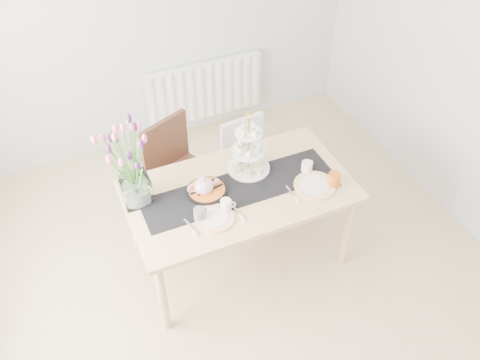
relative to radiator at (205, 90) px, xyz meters
name	(u,v)px	position (x,y,z in m)	size (l,w,h in m)	color
room_shell	(253,175)	(-0.50, -2.19, 0.85)	(4.50, 4.50, 4.50)	tan
radiator	(205,90)	(0.00, 0.00, 0.00)	(1.20, 0.08, 0.60)	white
dining_table	(239,196)	(-0.38, -1.73, 0.22)	(1.60, 0.90, 0.75)	tan
chair_brown	(176,166)	(-0.66, -1.09, 0.09)	(0.60, 0.60, 0.93)	#3A1F15
chair_white	(248,157)	(-0.04, -1.13, 0.01)	(0.43, 0.43, 0.79)	silver
table_runner	(239,188)	(-0.38, -1.73, 0.30)	(1.40, 0.35, 0.01)	black
tulip_vase	(130,156)	(-1.07, -1.55, 0.70)	(0.71, 0.71, 0.62)	silver
cake_stand	(249,156)	(-0.24, -1.57, 0.43)	(0.32, 0.32, 0.46)	gold
teapot	(204,186)	(-0.63, -1.67, 0.37)	(0.22, 0.18, 0.14)	silver
cream_jug	(307,167)	(0.14, -1.76, 0.34)	(0.08, 0.08, 0.08)	silver
tart_tin	(207,191)	(-0.61, -1.68, 0.32)	(0.29, 0.29, 0.03)	black
mug_grey	(199,214)	(-0.74, -1.89, 0.35)	(0.08, 0.08, 0.09)	slate
mug_white	(226,205)	(-0.55, -1.89, 0.35)	(0.08, 0.08, 0.09)	white
mug_orange	(334,180)	(0.25, -1.97, 0.35)	(0.09, 0.09, 0.10)	#CD5816
plate_left	(215,218)	(-0.65, -1.94, 0.31)	(0.27, 0.27, 0.01)	white
plate_right	(315,185)	(0.12, -1.93, 0.31)	(0.30, 0.30, 0.02)	silver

